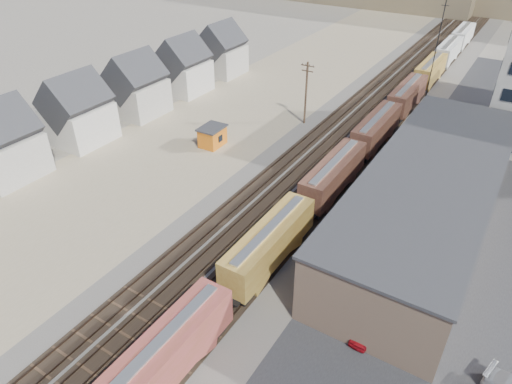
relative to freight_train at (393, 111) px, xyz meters
The scene contains 12 objects.
ground 48.13m from the freight_train, 94.54° to the right, with size 300.00×300.00×0.00m, color #6B6356.
ballast_bed 5.15m from the freight_train, 151.07° to the left, with size 18.00×200.00×0.06m, color #4C4742.
dirt_yard 25.23m from the freight_train, 161.64° to the right, with size 24.00×180.00×0.03m, color gray.
asphalt_lot 22.48m from the freight_train, 35.33° to the right, with size 26.00×120.00×0.04m, color #232326.
rail_tracks 5.52m from the freight_train, 154.23° to the left, with size 11.40×200.00×0.24m.
freight_train is the anchor object (origin of this frame).
warehouse 25.50m from the freight_train, 63.97° to the right, with size 12.40×40.40×7.25m.
utility_pole_north 13.87m from the freight_train, 154.37° to the right, with size 2.20×0.32×10.00m.
radio_mast 13.83m from the freight_train, 79.70° to the left, with size 1.20×0.16×18.00m.
townhouse_row 44.22m from the freight_train, 148.79° to the right, with size 8.15×68.16×10.47m.
maintenance_shed 28.47m from the freight_train, 135.30° to the right, with size 3.25×4.13×2.96m.
parked_car_red 42.85m from the freight_train, 74.75° to the right, with size 1.62×4.02×1.37m, color #A90F17.
Camera 1 is at (20.70, -19.78, 31.04)m, focal length 32.00 mm.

